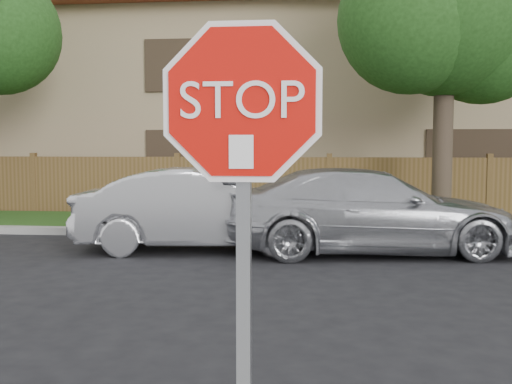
# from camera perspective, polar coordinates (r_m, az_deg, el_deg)

# --- Properties ---
(far_curb) EXTENTS (70.00, 0.30, 0.15)m
(far_curb) POSITION_cam_1_polar(r_m,az_deg,el_deg) (12.46, 7.18, -4.09)
(far_curb) COLOR gray
(far_curb) RESTS_ON ground
(grass_strip) EXTENTS (70.00, 3.00, 0.12)m
(grass_strip) POSITION_cam_1_polar(r_m,az_deg,el_deg) (14.09, 7.05, -3.12)
(grass_strip) COLOR #1E4714
(grass_strip) RESTS_ON ground
(fence) EXTENTS (70.00, 0.12, 1.60)m
(fence) POSITION_cam_1_polar(r_m,az_deg,el_deg) (15.61, 6.97, 0.37)
(fence) COLOR brown
(fence) RESTS_ON ground
(apartment_building) EXTENTS (35.20, 9.20, 7.20)m
(apartment_building) POSITION_cam_1_polar(r_m,az_deg,el_deg) (21.22, 6.81, 8.88)
(apartment_building) COLOR tan
(apartment_building) RESTS_ON ground
(tree_mid) EXTENTS (4.80, 3.90, 7.35)m
(tree_mid) POSITION_cam_1_polar(r_m,az_deg,el_deg) (14.30, 17.83, 16.20)
(tree_mid) COLOR #382B21
(tree_mid) RESTS_ON ground
(stop_sign) EXTENTS (1.01, 0.13, 2.55)m
(stop_sign) POSITION_cam_1_polar(r_m,az_deg,el_deg) (2.71, -1.30, 1.73)
(stop_sign) COLOR gray
(stop_sign) RESTS_ON sidewalk_near
(sedan_left) EXTENTS (4.69, 2.05, 1.50)m
(sedan_left) POSITION_cam_1_polar(r_m,az_deg,el_deg) (10.99, -5.06, -1.69)
(sedan_left) COLOR silver
(sedan_left) RESTS_ON ground
(sedan_right) EXTENTS (5.42, 2.69, 1.51)m
(sedan_right) POSITION_cam_1_polar(r_m,az_deg,el_deg) (10.90, 10.76, -1.78)
(sedan_right) COLOR #AAACB2
(sedan_right) RESTS_ON ground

